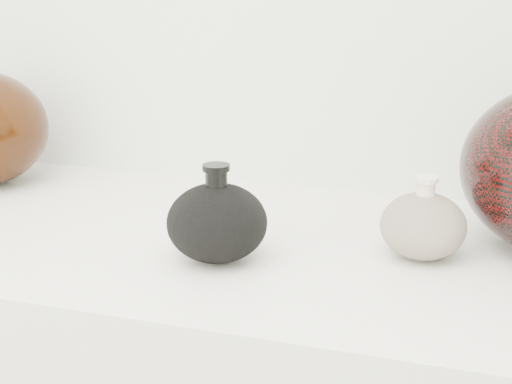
% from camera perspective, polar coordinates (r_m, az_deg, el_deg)
% --- Properties ---
extents(black_gourd_vase, '(0.15, 0.15, 0.12)m').
position_cam_1_polar(black_gourd_vase, '(0.83, -3.14, -2.39)').
color(black_gourd_vase, black).
rests_on(black_gourd_vase, display_counter).
extents(cream_gourd_vase, '(0.12, 0.12, 0.10)m').
position_cam_1_polar(cream_gourd_vase, '(0.86, 13.22, -2.60)').
color(cream_gourd_vase, beige).
rests_on(cream_gourd_vase, display_counter).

